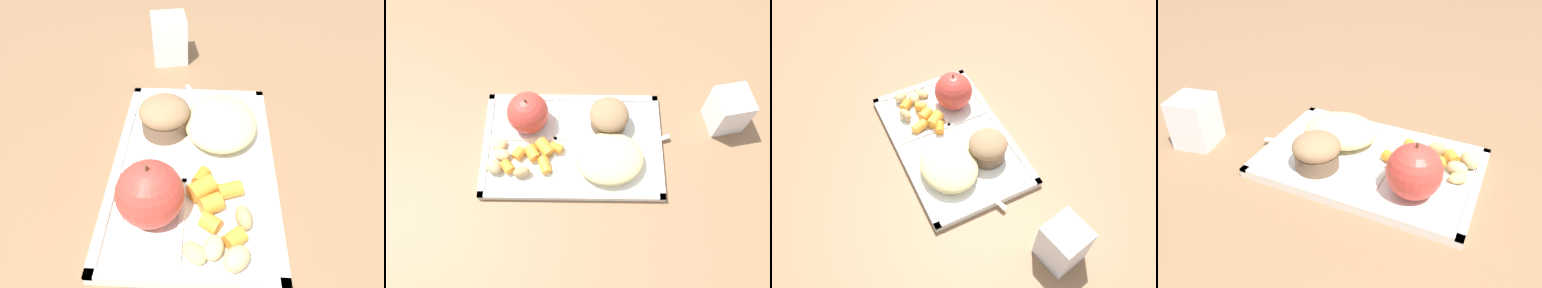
% 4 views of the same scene
% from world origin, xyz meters
% --- Properties ---
extents(ground, '(6.00, 6.00, 0.00)m').
position_xyz_m(ground, '(0.00, 0.00, 0.00)').
color(ground, '#846042').
extents(lunch_tray, '(0.37, 0.23, 0.02)m').
position_xyz_m(lunch_tray, '(-0.00, 0.00, 0.01)').
color(lunch_tray, white).
rests_on(lunch_tray, ground).
extents(green_apple, '(0.09, 0.09, 0.09)m').
position_xyz_m(green_apple, '(-0.09, 0.05, 0.05)').
color(green_apple, '#C63D33').
rests_on(green_apple, lunch_tray).
extents(bran_muffin, '(0.08, 0.08, 0.06)m').
position_xyz_m(bran_muffin, '(0.07, 0.05, 0.04)').
color(bran_muffin, brown).
rests_on(bran_muffin, lunch_tray).
extents(carrot_slice_back, '(0.03, 0.03, 0.02)m').
position_xyz_m(carrot_slice_back, '(-0.11, -0.03, 0.02)').
color(carrot_slice_back, orange).
rests_on(carrot_slice_back, lunch_tray).
extents(carrot_slice_diagonal, '(0.03, 0.04, 0.02)m').
position_xyz_m(carrot_slice_diagonal, '(-0.05, -0.05, 0.02)').
color(carrot_slice_diagonal, orange).
rests_on(carrot_slice_diagonal, lunch_tray).
extents(carrot_slice_small, '(0.03, 0.03, 0.02)m').
position_xyz_m(carrot_slice_small, '(-0.03, -0.01, 0.02)').
color(carrot_slice_small, orange).
rests_on(carrot_slice_small, lunch_tray).
extents(carrot_slice_large, '(0.03, 0.03, 0.02)m').
position_xyz_m(carrot_slice_large, '(-0.13, -0.06, 0.02)').
color(carrot_slice_large, orange).
rests_on(carrot_slice_large, lunch_tray).
extents(carrot_slice_near_corner, '(0.04, 0.04, 0.03)m').
position_xyz_m(carrot_slice_near_corner, '(-0.06, -0.01, 0.02)').
color(carrot_slice_near_corner, orange).
rests_on(carrot_slice_near_corner, lunch_tray).
extents(carrot_slice_tilted, '(0.04, 0.04, 0.02)m').
position_xyz_m(carrot_slice_tilted, '(-0.08, -0.03, 0.02)').
color(carrot_slice_tilted, orange).
rests_on(carrot_slice_tilted, lunch_tray).
extents(potato_chunk_large, '(0.04, 0.03, 0.02)m').
position_xyz_m(potato_chunk_large, '(-0.10, -0.07, 0.02)').
color(potato_chunk_large, tan).
rests_on(potato_chunk_large, lunch_tray).
extents(potato_chunk_wedge, '(0.04, 0.04, 0.03)m').
position_xyz_m(potato_chunk_wedge, '(-0.16, -0.06, 0.03)').
color(potato_chunk_wedge, tan).
rests_on(potato_chunk_wedge, lunch_tray).
extents(potato_chunk_corner, '(0.04, 0.03, 0.02)m').
position_xyz_m(potato_chunk_corner, '(-0.14, -0.03, 0.02)').
color(potato_chunk_corner, tan).
rests_on(potato_chunk_corner, lunch_tray).
extents(potato_chunk_golden, '(0.04, 0.04, 0.02)m').
position_xyz_m(potato_chunk_golden, '(-0.15, -0.01, 0.02)').
color(potato_chunk_golden, tan).
rests_on(potato_chunk_golden, lunch_tray).
extents(egg_noodle_pile, '(0.14, 0.11, 0.04)m').
position_xyz_m(egg_noodle_pile, '(0.07, -0.04, 0.03)').
color(egg_noodle_pile, '#D6C684').
rests_on(egg_noodle_pile, lunch_tray).
extents(meatball_center, '(0.03, 0.03, 0.03)m').
position_xyz_m(meatball_center, '(0.07, -0.07, 0.03)').
color(meatball_center, brown).
rests_on(meatball_center, lunch_tray).
extents(meatball_side, '(0.04, 0.04, 0.04)m').
position_xyz_m(meatball_side, '(0.05, -0.03, 0.03)').
color(meatball_side, '#755B4C').
rests_on(meatball_side, lunch_tray).
extents(meatball_front, '(0.03, 0.03, 0.03)m').
position_xyz_m(meatball_front, '(0.07, -0.04, 0.03)').
color(meatball_front, brown).
rests_on(meatball_front, lunch_tray).
extents(plastic_fork, '(0.14, 0.06, 0.00)m').
position_xyz_m(plastic_fork, '(0.12, -0.01, 0.01)').
color(plastic_fork, white).
rests_on(plastic_fork, lunch_tray).
extents(milk_carton, '(0.08, 0.08, 0.09)m').
position_xyz_m(milk_carton, '(0.32, 0.07, 0.05)').
color(milk_carton, white).
rests_on(milk_carton, ground).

